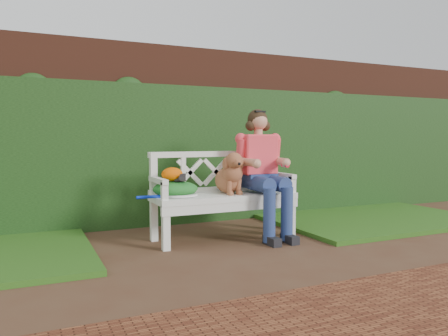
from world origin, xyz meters
name	(u,v)px	position (x,y,z in m)	size (l,w,h in m)	color
ground	(231,257)	(0.00, 0.00, 0.00)	(60.00, 60.00, 0.00)	#4A2A1B
brick_wall	(167,135)	(0.00, 1.90, 1.10)	(10.00, 0.30, 2.20)	#5E2D1D
ivy_hedge	(172,155)	(0.00, 1.68, 0.85)	(10.00, 0.18, 1.70)	#26531C
grass_right	(367,217)	(2.40, 0.90, 0.03)	(2.60, 2.00, 0.05)	#204915
brick_paving	(353,325)	(0.00, -1.60, 0.01)	(4.00, 1.20, 0.03)	#512415
garden_bench	(224,216)	(0.24, 0.67, 0.24)	(1.58, 0.60, 0.48)	white
seated_woman	(260,174)	(0.66, 0.65, 0.67)	(0.57, 0.75, 1.34)	#FF5160
dog	(230,173)	(0.30, 0.66, 0.70)	(0.30, 0.40, 0.44)	brown
tennis_racket	(178,195)	(-0.28, 0.64, 0.50)	(0.65, 0.27, 0.03)	white
green_bag	(175,188)	(-0.29, 0.69, 0.56)	(0.46, 0.35, 0.16)	green
camera_item	(180,177)	(-0.25, 0.65, 0.67)	(0.11, 0.08, 0.07)	black
baseball_glove	(172,174)	(-0.32, 0.68, 0.70)	(0.22, 0.16, 0.14)	#DD5502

